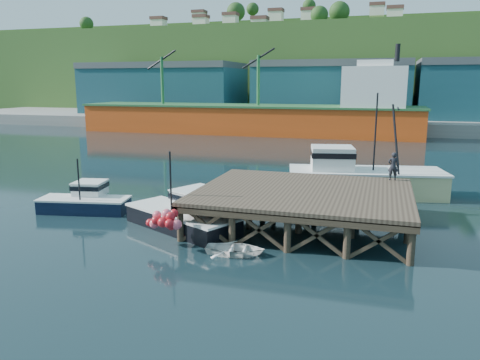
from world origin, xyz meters
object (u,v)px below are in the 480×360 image
at_px(boat_navy, 86,200).
at_px(trawler, 362,175).
at_px(dinghy, 235,249).
at_px(dockworker, 393,166).
at_px(boat_black, 186,213).

bearing_deg(boat_navy, trawler, 19.35).
relative_size(boat_navy, dinghy, 2.08).
bearing_deg(dockworker, trawler, -74.45).
xyz_separation_m(boat_navy, boat_black, (7.64, -1.37, 0.12)).
bearing_deg(boat_black, dinghy, -13.33).
distance_m(boat_navy, trawler, 19.56).
bearing_deg(dinghy, boat_black, 42.83).
bearing_deg(boat_navy, boat_black, -21.06).
height_order(boat_navy, dockworker, dockworker).
bearing_deg(dockworker, boat_black, 22.20).
bearing_deg(boat_navy, dinghy, -32.95).
relative_size(trawler, dockworker, 6.62).
height_order(boat_black, dockworker, boat_black).
xyz_separation_m(boat_black, dockworker, (11.25, 6.80, 2.18)).
bearing_deg(boat_black, dockworker, 57.68).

